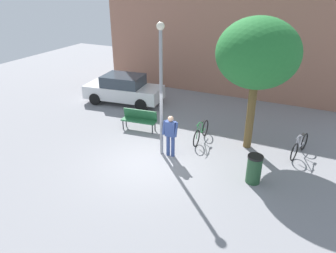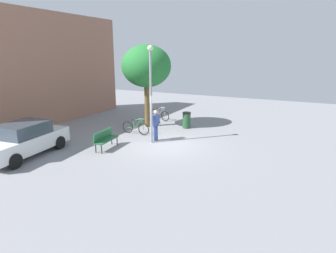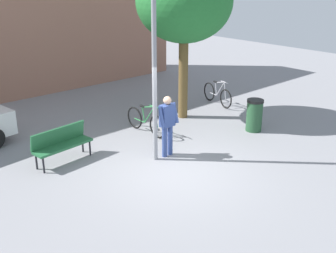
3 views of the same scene
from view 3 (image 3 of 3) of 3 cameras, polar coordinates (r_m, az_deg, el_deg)
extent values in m
plane|color=gray|center=(10.57, 0.78, -5.96)|extent=(36.00, 36.00, 0.00)
cube|color=#9E6B56|center=(17.65, -21.36, 15.52)|extent=(14.65, 2.00, 7.16)
cylinder|color=gray|center=(10.38, -1.87, 7.42)|extent=(0.12, 0.12, 4.72)
cylinder|color=#334784|center=(11.26, 0.28, -1.85)|extent=(0.14, 0.14, 0.85)
cylinder|color=#334784|center=(11.14, -0.47, -2.11)|extent=(0.14, 0.14, 0.85)
cube|color=#334784|center=(10.94, -0.10, 1.53)|extent=(0.40, 0.23, 0.60)
sphere|color=tan|center=(10.82, -0.10, 3.58)|extent=(0.22, 0.22, 0.22)
cylinder|color=#334784|center=(11.06, 1.03, 1.90)|extent=(0.09, 0.23, 0.55)
cylinder|color=#334784|center=(10.74, -0.90, 1.32)|extent=(0.09, 0.23, 0.55)
cube|color=#236038|center=(11.14, -14.12, -2.62)|extent=(1.64, 0.61, 0.06)
cube|color=#236038|center=(11.20, -14.79, -1.18)|extent=(1.60, 0.30, 0.44)
cylinder|color=black|center=(11.50, -10.63, -2.91)|extent=(0.05, 0.05, 0.42)
cylinder|color=black|center=(10.77, -16.66, -5.11)|extent=(0.05, 0.05, 0.42)
cylinder|color=black|center=(11.73, -11.60, -2.48)|extent=(0.05, 0.05, 0.42)
cylinder|color=black|center=(11.02, -17.56, -4.61)|extent=(0.05, 0.05, 0.42)
cylinder|color=brown|center=(13.95, 2.09, 6.69)|extent=(0.31, 0.31, 2.76)
ellipsoid|color=#247131|center=(13.58, 2.23, 16.78)|extent=(3.06, 3.06, 2.60)
torus|color=black|center=(12.41, -1.45, -0.03)|extent=(0.05, 0.71, 0.71)
torus|color=black|center=(13.22, -4.57, 1.21)|extent=(0.05, 0.71, 0.71)
cylinder|color=#338447|center=(12.58, -2.55, 1.62)|extent=(0.04, 0.50, 0.64)
cylinder|color=#338447|center=(12.54, -2.72, 2.69)|extent=(0.04, 0.58, 0.18)
cylinder|color=#338447|center=(12.82, -3.36, 1.61)|extent=(0.04, 0.14, 0.48)
cylinder|color=#338447|center=(13.04, -3.90, 0.84)|extent=(0.04, 0.50, 0.04)
cylinder|color=#338447|center=(12.36, -1.66, 1.29)|extent=(0.04, 0.17, 0.63)
cube|color=black|center=(12.77, -3.53, 2.79)|extent=(0.08, 0.20, 0.04)
cylinder|color=#338447|center=(12.31, -1.87, 2.73)|extent=(0.03, 0.44, 0.03)
torus|color=black|center=(15.29, 7.91, 3.77)|extent=(0.22, 0.70, 0.71)
torus|color=black|center=(16.16, 5.66, 4.78)|extent=(0.22, 0.70, 0.71)
cylinder|color=#ADADB7|center=(15.50, 7.18, 5.13)|extent=(0.16, 0.49, 0.64)
cylinder|color=#ADADB7|center=(15.48, 7.11, 6.02)|extent=(0.18, 0.57, 0.18)
cylinder|color=#ADADB7|center=(15.74, 6.58, 5.12)|extent=(0.07, 0.14, 0.48)
cylinder|color=#ADADB7|center=(15.96, 6.15, 4.48)|extent=(0.16, 0.49, 0.04)
cylinder|color=#ADADB7|center=(15.26, 7.82, 4.86)|extent=(0.08, 0.17, 0.63)
cube|color=black|center=(15.71, 6.52, 6.09)|extent=(0.13, 0.21, 0.04)
cylinder|color=#ADADB7|center=(15.23, 7.73, 6.04)|extent=(0.14, 0.43, 0.03)
cylinder|color=#234C2D|center=(13.22, 11.72, 1.35)|extent=(0.49, 0.49, 0.93)
cylinder|color=black|center=(13.07, 11.88, 3.45)|extent=(0.52, 0.52, 0.08)
camera|label=1|loc=(11.79, 62.71, 17.96)|focal=34.26mm
camera|label=2|loc=(6.31, -127.18, -13.65)|focal=31.19mm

